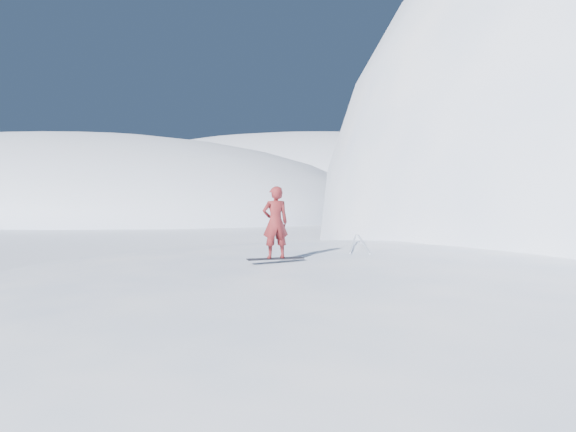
% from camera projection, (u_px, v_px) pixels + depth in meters
% --- Properties ---
extents(ground, '(400.00, 400.00, 0.00)m').
position_uv_depth(ground, '(378.00, 366.00, 12.36)').
color(ground, white).
rests_on(ground, ground).
extents(near_ridge, '(36.00, 28.00, 4.80)m').
position_uv_depth(near_ridge, '(430.00, 336.00, 14.85)').
color(near_ridge, white).
rests_on(near_ridge, ground).
extents(far_ridge_a, '(120.00, 70.00, 28.00)m').
position_uv_depth(far_ridge_a, '(46.00, 213.00, 92.31)').
color(far_ridge_a, white).
rests_on(far_ridge_a, ground).
extents(far_ridge_c, '(140.00, 90.00, 36.00)m').
position_uv_depth(far_ridge_c, '(294.00, 206.00, 129.25)').
color(far_ridge_c, white).
rests_on(far_ridge_c, ground).
extents(wind_bumps, '(16.00, 14.40, 1.00)m').
position_uv_depth(wind_bumps, '(371.00, 339.00, 14.55)').
color(wind_bumps, white).
rests_on(wind_bumps, ground).
extents(snowboard, '(1.40, 1.12, 0.03)m').
position_uv_depth(snowboard, '(275.00, 259.00, 13.64)').
color(snowboard, black).
rests_on(snowboard, near_ridge).
extents(snowboarder, '(0.83, 0.78, 1.91)m').
position_uv_depth(snowboarder, '(275.00, 222.00, 13.59)').
color(snowboarder, maroon).
rests_on(snowboarder, snowboard).
extents(vapor_plume, '(9.26, 7.41, 6.48)m').
position_uv_depth(vapor_plume, '(19.00, 223.00, 64.14)').
color(vapor_plume, white).
rests_on(vapor_plume, ground).
extents(board_tracks, '(1.72, 5.91, 0.04)m').
position_uv_depth(board_tracks, '(358.00, 242.00, 17.75)').
color(board_tracks, silver).
rests_on(board_tracks, ground).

